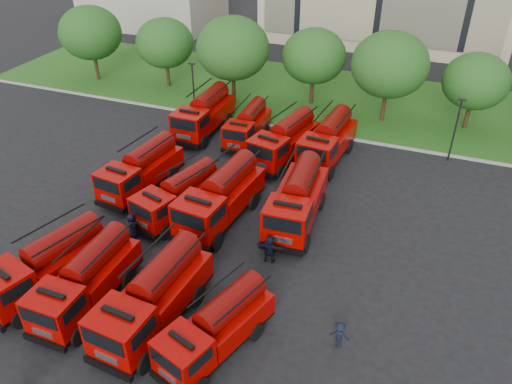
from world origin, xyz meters
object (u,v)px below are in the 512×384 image
firefighter_4 (134,237)px  firefighter_5 (269,261)px  firefighter_3 (338,345)px  fire_truck_9 (248,125)px  fire_truck_6 (221,197)px  fire_truck_11 (328,140)px  fire_truck_5 (179,195)px  fire_truck_3 (217,327)px  fire_truck_4 (141,169)px  fire_truck_7 (297,199)px  fire_truck_10 (285,140)px  fire_truck_2 (154,296)px  fire_truck_8 (204,114)px  fire_truck_1 (87,280)px  fire_truck_0 (48,264)px

firefighter_4 → firefighter_5: (8.62, 0.90, 0.00)m
firefighter_3 → fire_truck_9: bearing=-55.2°
fire_truck_6 → firefighter_3: size_ratio=5.29×
fire_truck_11 → fire_truck_5: bearing=-119.0°
fire_truck_3 → firefighter_4: (-8.44, 5.89, -1.46)m
fire_truck_4 → fire_truck_3: bearing=-38.4°
fire_truck_4 → fire_truck_11: fire_truck_11 is taller
fire_truck_5 → fire_truck_7: size_ratio=0.90×
fire_truck_10 → firefighter_3: 18.28m
fire_truck_2 → fire_truck_11: (3.88, 19.15, -0.00)m
fire_truck_10 → firefighter_4: size_ratio=4.60×
fire_truck_6 → fire_truck_10: (1.29, 8.96, -0.09)m
fire_truck_8 → firefighter_4: fire_truck_8 is taller
fire_truck_1 → firefighter_4: fire_truck_1 is taller
fire_truck_5 → fire_truck_7: (7.32, 2.00, 0.22)m
fire_truck_2 → firefighter_3: fire_truck_2 is taller
fire_truck_0 → fire_truck_4: fire_truck_0 is taller
fire_truck_0 → fire_truck_8: (-0.57, 20.03, 0.09)m
fire_truck_0 → fire_truck_3: (10.07, -0.57, -0.17)m
fire_truck_7 → firefighter_4: (-8.93, -5.15, -1.74)m
fire_truck_0 → fire_truck_9: (3.46, 19.82, -0.18)m
fire_truck_1 → fire_truck_4: (-3.28, 10.50, 0.03)m
fire_truck_3 → fire_truck_10: size_ratio=0.87×
firefighter_5 → fire_truck_1: bearing=36.2°
fire_truck_6 → fire_truck_4: bearing=174.8°
fire_truck_10 → fire_truck_0: bearing=-100.1°
fire_truck_8 → fire_truck_10: bearing=-14.2°
fire_truck_5 → fire_truck_9: 11.35m
fire_truck_2 → fire_truck_5: 9.19m
fire_truck_3 → fire_truck_5: fire_truck_5 is taller
fire_truck_9 → firefighter_3: 21.79m
fire_truck_1 → firefighter_3: bearing=8.4°
fire_truck_8 → fire_truck_10: (7.84, -2.10, -0.05)m
fire_truck_2 → firefighter_5: fire_truck_2 is taller
fire_truck_2 → fire_truck_3: 3.60m
fire_truck_8 → firefighter_4: size_ratio=4.54×
fire_truck_2 → fire_truck_6: 9.10m
fire_truck_1 → fire_truck_10: 18.73m
fire_truck_0 → fire_truck_11: 21.69m
fire_truck_9 → fire_truck_10: 4.26m
fire_truck_1 → fire_truck_0: bearing=175.7°
fire_truck_1 → fire_truck_10: (4.69, 18.14, 0.09)m
fire_truck_2 → fire_truck_8: (-7.08, 20.14, 0.01)m
fire_truck_2 → fire_truck_9: bearing=103.3°
fire_truck_9 → firefighter_4: bearing=-98.8°
fire_truck_0 → fire_truck_4: (-0.69, 10.30, -0.02)m
fire_truck_1 → fire_truck_3: (7.49, -0.37, -0.12)m
firefighter_3 → fire_truck_0: bearing=7.6°
fire_truck_0 → firefighter_4: 5.79m
fire_truck_10 → firefighter_3: fire_truck_10 is taller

